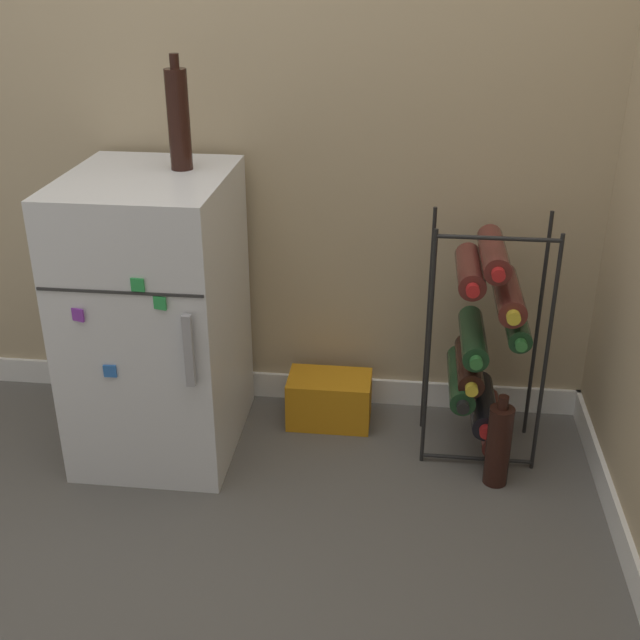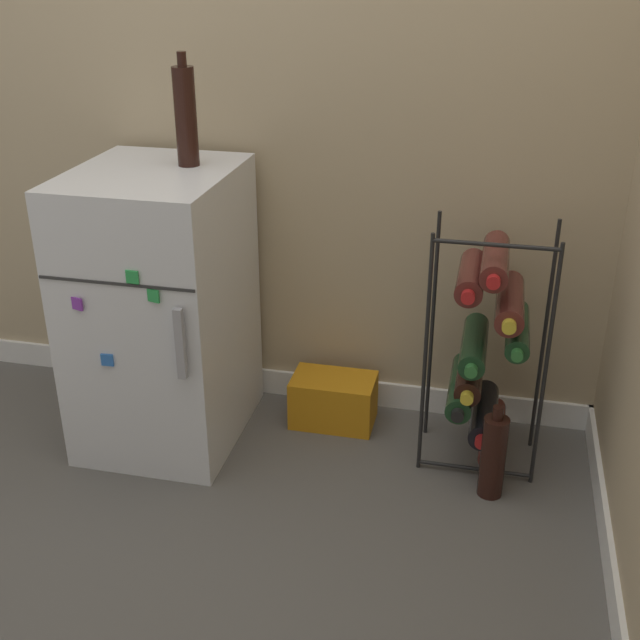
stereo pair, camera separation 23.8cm
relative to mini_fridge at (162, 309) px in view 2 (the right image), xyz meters
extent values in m
plane|color=#56544F|center=(0.39, -0.23, -0.43)|extent=(14.00, 14.00, 0.00)
cube|color=tan|center=(0.39, 0.33, 0.82)|extent=(6.92, 0.06, 2.50)
cube|color=white|center=(0.39, 0.30, -0.39)|extent=(6.92, 0.01, 0.09)
cube|color=silver|center=(0.00, 0.00, 0.00)|extent=(0.46, 0.55, 0.87)
cube|color=#2D2D2D|center=(0.00, -0.27, 0.20)|extent=(0.45, 0.00, 0.01)
cube|color=#9E9EA3|center=(0.18, -0.29, 0.04)|extent=(0.02, 0.02, 0.21)
cube|color=green|center=(0.05, -0.28, 0.22)|extent=(0.04, 0.01, 0.04)
cube|color=blue|center=(-0.05, -0.28, -0.04)|extent=(0.04, 0.01, 0.04)
cube|color=green|center=(0.11, -0.28, 0.17)|extent=(0.04, 0.01, 0.04)
cube|color=purple|center=(-0.12, -0.28, 0.13)|extent=(0.04, 0.02, 0.04)
cylinder|color=black|center=(0.82, -0.04, -0.06)|extent=(0.01, 0.01, 0.76)
cylinder|color=black|center=(1.15, -0.04, -0.06)|extent=(0.01, 0.01, 0.76)
cylinder|color=black|center=(0.82, 0.16, -0.06)|extent=(0.01, 0.01, 0.76)
cylinder|color=black|center=(1.15, 0.16, -0.06)|extent=(0.01, 0.01, 0.76)
cylinder|color=black|center=(0.99, -0.04, -0.41)|extent=(0.34, 0.01, 0.01)
cylinder|color=black|center=(0.99, -0.04, 0.30)|extent=(0.34, 0.01, 0.01)
cylinder|color=#56231E|center=(1.03, 0.06, -0.34)|extent=(0.08, 0.30, 0.08)
cylinder|color=#2D7033|center=(1.03, -0.10, -0.34)|extent=(0.04, 0.02, 0.04)
cylinder|color=black|center=(1.00, 0.06, -0.28)|extent=(0.08, 0.28, 0.08)
cylinder|color=red|center=(1.00, -0.09, -0.28)|extent=(0.04, 0.02, 0.04)
cylinder|color=#19381E|center=(0.93, 0.06, -0.19)|extent=(0.08, 0.31, 0.08)
cylinder|color=black|center=(0.93, -0.10, -0.19)|extent=(0.04, 0.02, 0.04)
cylinder|color=black|center=(0.95, 0.06, -0.14)|extent=(0.08, 0.28, 0.08)
cylinder|color=gold|center=(0.95, -0.09, -0.14)|extent=(0.04, 0.02, 0.04)
cylinder|color=#19381E|center=(0.95, 0.06, -0.05)|extent=(0.08, 0.30, 0.08)
cylinder|color=#2D7033|center=(0.95, -0.10, -0.05)|extent=(0.04, 0.02, 0.04)
cylinder|color=#19381E|center=(1.07, 0.06, 0.01)|extent=(0.07, 0.29, 0.07)
cylinder|color=#2D7033|center=(1.07, -0.10, 0.01)|extent=(0.03, 0.02, 0.03)
cylinder|color=#56231E|center=(1.04, 0.06, 0.10)|extent=(0.08, 0.30, 0.08)
cylinder|color=gold|center=(1.04, -0.10, 0.10)|extent=(0.04, 0.02, 0.04)
cylinder|color=#56231E|center=(0.93, 0.06, 0.17)|extent=(0.08, 0.27, 0.08)
cylinder|color=red|center=(0.93, -0.08, 0.17)|extent=(0.04, 0.02, 0.04)
cylinder|color=#56231E|center=(0.99, 0.06, 0.22)|extent=(0.08, 0.30, 0.08)
cylinder|color=red|center=(0.99, -0.10, 0.22)|extent=(0.04, 0.02, 0.04)
cube|color=orange|center=(0.51, 0.16, -0.35)|extent=(0.27, 0.17, 0.17)
cylinder|color=black|center=(0.09, 0.09, 0.57)|extent=(0.06, 0.06, 0.28)
cylinder|color=black|center=(0.09, 0.09, 0.73)|extent=(0.03, 0.03, 0.04)
cylinder|color=black|center=(1.04, -0.12, -0.31)|extent=(0.07, 0.07, 0.25)
cylinder|color=black|center=(1.04, -0.12, -0.16)|extent=(0.03, 0.03, 0.04)
camera|label=1|loc=(0.74, -2.12, 1.03)|focal=45.00mm
camera|label=2|loc=(0.98, -2.08, 1.03)|focal=45.00mm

